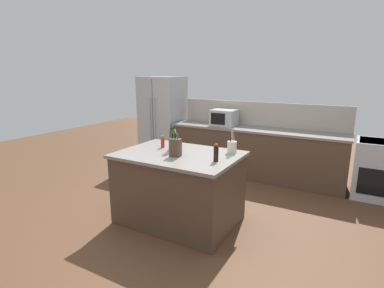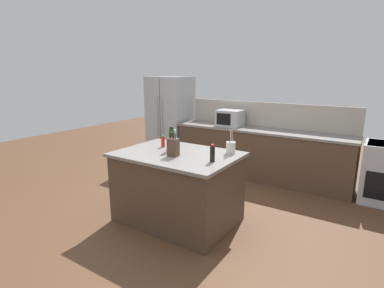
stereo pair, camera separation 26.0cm
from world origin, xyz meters
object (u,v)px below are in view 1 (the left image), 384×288
(soy_sauce_bottle, at_px, (216,153))
(hot_sauce_bottle, at_px, (163,142))
(refrigerator, at_px, (163,120))
(utensil_crock, at_px, (232,147))
(knife_block, at_px, (175,147))
(dish_soap_bottle, at_px, (174,139))
(microwave, at_px, (224,118))
(range_oven, at_px, (381,170))
(olive_oil_bottle, at_px, (172,139))

(soy_sauce_bottle, xyz_separation_m, hot_sauce_bottle, (-0.93, 0.25, -0.02))
(refrigerator, height_order, utensil_crock, refrigerator)
(knife_block, bearing_deg, dish_soap_bottle, 118.48)
(microwave, relative_size, dish_soap_bottle, 1.87)
(utensil_crock, bearing_deg, range_oven, 45.93)
(microwave, distance_m, soy_sauce_bottle, 2.45)
(dish_soap_bottle, bearing_deg, microwave, 93.27)
(olive_oil_bottle, bearing_deg, range_oven, 40.12)
(refrigerator, height_order, knife_block, refrigerator)
(range_oven, distance_m, soy_sauce_bottle, 2.96)
(olive_oil_bottle, bearing_deg, hot_sauce_bottle, 159.02)
(microwave, xyz_separation_m, olive_oil_bottle, (0.18, -2.12, -0.00))
(microwave, bearing_deg, soy_sauce_bottle, -68.64)
(refrigerator, bearing_deg, olive_oil_bottle, -52.50)
(range_oven, height_order, utensil_crock, utensil_crock)
(refrigerator, distance_m, hot_sauce_bottle, 2.54)
(refrigerator, relative_size, soy_sauce_bottle, 9.00)
(hot_sauce_bottle, xyz_separation_m, olive_oil_bottle, (0.21, -0.08, 0.07))
(hot_sauce_bottle, distance_m, olive_oil_bottle, 0.24)
(knife_block, xyz_separation_m, utensil_crock, (0.55, 0.49, -0.03))
(dish_soap_bottle, relative_size, olive_oil_bottle, 0.79)
(microwave, distance_m, utensil_crock, 2.05)
(refrigerator, relative_size, utensil_crock, 5.82)
(dish_soap_bottle, bearing_deg, olive_oil_bottle, -66.41)
(knife_block, distance_m, olive_oil_bottle, 0.29)
(refrigerator, bearing_deg, hot_sauce_bottle, -55.17)
(knife_block, height_order, dish_soap_bottle, knife_block)
(utensil_crock, height_order, dish_soap_bottle, utensil_crock)
(dish_soap_bottle, height_order, hot_sauce_bottle, dish_soap_bottle)
(microwave, xyz_separation_m, soy_sauce_bottle, (0.89, -2.28, -0.06))
(range_oven, distance_m, utensil_crock, 2.61)
(knife_block, distance_m, dish_soap_bottle, 0.44)
(refrigerator, bearing_deg, soy_sauce_bottle, -44.47)
(refrigerator, xyz_separation_m, hot_sauce_bottle, (1.45, -2.09, 0.08))
(range_oven, distance_m, hot_sauce_bottle, 3.44)
(range_oven, relative_size, soy_sauce_bottle, 4.44)
(hot_sauce_bottle, bearing_deg, dish_soap_bottle, 24.68)
(refrigerator, height_order, dish_soap_bottle, refrigerator)
(utensil_crock, relative_size, olive_oil_bottle, 1.00)
(soy_sauce_bottle, height_order, olive_oil_bottle, olive_oil_bottle)
(range_oven, relative_size, microwave, 1.96)
(utensil_crock, bearing_deg, knife_block, -137.90)
(range_oven, xyz_separation_m, soy_sauce_bottle, (-1.79, -2.28, 0.57))
(microwave, xyz_separation_m, dish_soap_bottle, (0.11, -1.97, -0.04))
(soy_sauce_bottle, bearing_deg, range_oven, 51.84)
(range_oven, relative_size, hot_sauce_bottle, 5.70)
(range_oven, height_order, dish_soap_bottle, dish_soap_bottle)
(olive_oil_bottle, bearing_deg, dish_soap_bottle, 113.59)
(knife_block, distance_m, soy_sauce_bottle, 0.53)
(microwave, distance_m, olive_oil_bottle, 2.12)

